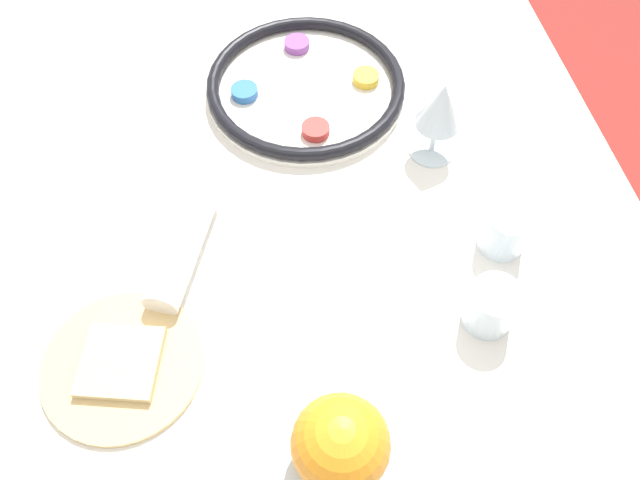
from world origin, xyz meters
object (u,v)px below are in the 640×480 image
bread_plate (122,364)px  wine_glass (441,108)px  napkin_roll (183,248)px  cup_far (505,230)px  orange_fruit (341,444)px  cup_mid (491,306)px  seder_plate (306,86)px

bread_plate → wine_glass: bearing=120.7°
bread_plate → napkin_roll: 0.16m
wine_glass → cup_far: (0.18, 0.05, -0.06)m
orange_fruit → cup_mid: (-0.16, 0.22, -0.12)m
cup_mid → cup_far: same height
bread_plate → cup_mid: 0.45m
orange_fruit → cup_far: (-0.27, 0.27, -0.12)m
napkin_roll → wine_glass: bearing=108.9°
wine_glass → cup_far: size_ratio=1.96×
seder_plate → wine_glass: size_ratio=2.41×
orange_fruit → cup_far: bearing=134.4°
orange_fruit → cup_far: orange_fruit is taller
napkin_roll → cup_far: (0.05, 0.42, 0.01)m
seder_plate → cup_far: (0.33, 0.21, 0.02)m
orange_fruit → bread_plate: orange_fruit is taller
seder_plate → orange_fruit: orange_fruit is taller
cup_far → orange_fruit: bearing=-45.6°
seder_plate → orange_fruit: size_ratio=3.54×
seder_plate → napkin_roll: 0.35m
napkin_roll → cup_mid: 0.40m
seder_plate → cup_far: size_ratio=4.73×
seder_plate → napkin_roll: (0.28, -0.21, 0.01)m
wine_glass → napkin_roll: size_ratio=0.72×
napkin_roll → cup_far: cup_far is taller
wine_glass → seder_plate: bearing=-132.5°
napkin_roll → cup_mid: cup_mid is taller
wine_glass → napkin_roll: bearing=-71.1°
cup_mid → cup_far: (-0.10, 0.05, 0.00)m
cup_mid → cup_far: size_ratio=1.00×
cup_mid → wine_glass: bearing=179.0°
cup_mid → seder_plate: bearing=-159.5°
bread_plate → napkin_roll: bearing=150.3°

